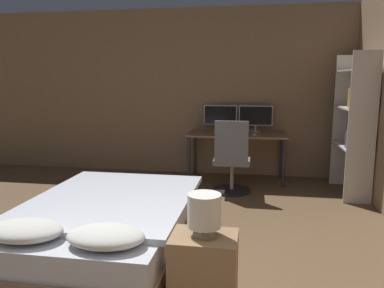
% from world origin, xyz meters
% --- Properties ---
extents(wall_back, '(12.00, 0.06, 2.70)m').
position_xyz_m(wall_back, '(0.00, 4.31, 1.35)').
color(wall_back, '#8E7051').
rests_on(wall_back, ground_plane).
extents(bed, '(1.43, 2.07, 0.56)m').
position_xyz_m(bed, '(-0.63, 1.21, 0.24)').
color(bed, '#846647').
rests_on(bed, ground_plane).
extents(nightstand, '(0.45, 0.35, 0.52)m').
position_xyz_m(nightstand, '(0.35, 0.49, 0.26)').
color(nightstand, '#997551').
rests_on(nightstand, ground_plane).
extents(bedside_lamp, '(0.22, 0.22, 0.29)m').
position_xyz_m(bedside_lamp, '(0.35, 0.49, 0.70)').
color(bedside_lamp, gray).
rests_on(bedside_lamp, nightstand).
extents(desk, '(1.50, 0.67, 0.74)m').
position_xyz_m(desk, '(0.39, 3.90, 0.65)').
color(desk, '#846042').
rests_on(desk, ground_plane).
extents(monitor_left, '(0.53, 0.16, 0.42)m').
position_xyz_m(monitor_left, '(0.11, 4.14, 0.98)').
color(monitor_left, '#B7B7BC').
rests_on(monitor_left, desk).
extents(monitor_right, '(0.53, 0.16, 0.42)m').
position_xyz_m(monitor_right, '(0.67, 4.14, 0.98)').
color(monitor_right, '#B7B7BC').
rests_on(monitor_right, desk).
extents(keyboard, '(0.36, 0.13, 0.02)m').
position_xyz_m(keyboard, '(0.39, 3.68, 0.75)').
color(keyboard, '#B7B7BC').
rests_on(keyboard, desk).
extents(computer_mouse, '(0.07, 0.05, 0.04)m').
position_xyz_m(computer_mouse, '(0.66, 3.68, 0.76)').
color(computer_mouse, '#B7B7BC').
rests_on(computer_mouse, desk).
extents(office_chair, '(0.52, 0.52, 1.02)m').
position_xyz_m(office_chair, '(0.36, 3.19, 0.42)').
color(office_chair, black).
rests_on(office_chair, ground_plane).
extents(bookshelf, '(0.34, 0.94, 1.90)m').
position_xyz_m(bookshelf, '(1.97, 3.36, 1.04)').
color(bookshelf, beige).
rests_on(bookshelf, ground_plane).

